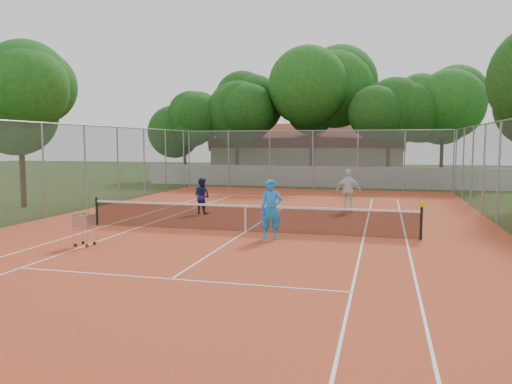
% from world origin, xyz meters
% --- Properties ---
extents(ground, '(120.00, 120.00, 0.00)m').
position_xyz_m(ground, '(0.00, 0.00, 0.00)').
color(ground, '#19340E').
rests_on(ground, ground).
extents(court_pad, '(18.00, 34.00, 0.02)m').
position_xyz_m(court_pad, '(0.00, 0.00, 0.01)').
color(court_pad, '#B54323').
rests_on(court_pad, ground).
extents(court_lines, '(10.98, 23.78, 0.01)m').
position_xyz_m(court_lines, '(0.00, 0.00, 0.02)').
color(court_lines, white).
rests_on(court_lines, court_pad).
extents(tennis_net, '(11.88, 0.10, 0.98)m').
position_xyz_m(tennis_net, '(0.00, 0.00, 0.51)').
color(tennis_net, black).
rests_on(tennis_net, court_pad).
extents(perimeter_fence, '(18.00, 34.00, 4.00)m').
position_xyz_m(perimeter_fence, '(0.00, 0.00, 2.00)').
color(perimeter_fence, slate).
rests_on(perimeter_fence, ground).
extents(boundary_wall, '(26.00, 0.30, 1.50)m').
position_xyz_m(boundary_wall, '(0.00, 19.00, 0.75)').
color(boundary_wall, silver).
rests_on(boundary_wall, ground).
extents(clubhouse, '(16.40, 9.00, 4.40)m').
position_xyz_m(clubhouse, '(-2.00, 29.00, 2.20)').
color(clubhouse, beige).
rests_on(clubhouse, ground).
extents(tropical_trees, '(29.00, 19.00, 10.00)m').
position_xyz_m(tropical_trees, '(0.00, 22.00, 5.00)').
color(tropical_trees, '#0E360D').
rests_on(tropical_trees, ground).
extents(player_near, '(0.81, 0.63, 1.96)m').
position_xyz_m(player_near, '(1.17, -1.05, 1.00)').
color(player_near, '#1C85F0').
rests_on(player_near, court_pad).
extents(player_far_left, '(0.94, 0.83, 1.60)m').
position_xyz_m(player_far_left, '(-3.11, 3.93, 0.82)').
color(player_far_left, navy).
rests_on(player_far_left, court_pad).
extents(player_far_right, '(1.16, 0.54, 1.94)m').
position_xyz_m(player_far_right, '(3.17, 6.12, 0.99)').
color(player_far_right, silver).
rests_on(player_far_right, court_pad).
extents(ball_hopper, '(0.69, 0.69, 1.08)m').
position_xyz_m(ball_hopper, '(-4.11, -3.59, 0.56)').
color(ball_hopper, '#B3B3BA').
rests_on(ball_hopper, court_pad).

